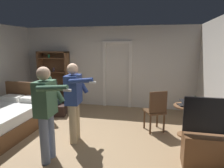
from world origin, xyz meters
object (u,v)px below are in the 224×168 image
(wooden_chair, at_px, (156,109))
(bed, at_px, (5,120))
(suitcase_small, at_px, (56,110))
(tv_flatscreen, at_px, (213,147))
(suitcase_dark, at_px, (51,107))
(bookshelf, at_px, (54,76))
(laptop, at_px, (187,104))
(side_table, at_px, (186,116))
(bottle_on_table, at_px, (195,102))
(person_striped_shirt, at_px, (74,98))
(person_blue_shirt, at_px, (46,109))

(wooden_chair, bearing_deg, bed, -167.79)
(wooden_chair, bearing_deg, suitcase_small, 168.86)
(tv_flatscreen, height_order, suitcase_dark, tv_flatscreen)
(bookshelf, bearing_deg, laptop, -23.17)
(tv_flatscreen, xyz_separation_m, side_table, (-0.25, 1.18, 0.10))
(bookshelf, distance_m, wooden_chair, 3.77)
(side_table, bearing_deg, bookshelf, 157.42)
(bookshelf, distance_m, laptop, 4.37)
(side_table, relative_size, bottle_on_table, 2.88)
(person_striped_shirt, bearing_deg, tv_flatscreen, -9.35)
(suitcase_small, bearing_deg, bed, -127.04)
(bookshelf, xyz_separation_m, person_striped_shirt, (1.73, -2.44, -0.03))
(person_blue_shirt, bearing_deg, side_table, 31.61)
(bed, bearing_deg, tv_flatscreen, -6.64)
(side_table, xyz_separation_m, person_blue_shirt, (-2.49, -1.53, 0.48))
(suitcase_dark, height_order, suitcase_small, suitcase_dark)
(laptop, height_order, person_blue_shirt, person_blue_shirt)
(bed, bearing_deg, laptop, 8.95)
(bookshelf, xyz_separation_m, person_blue_shirt, (1.55, -3.21, -0.03))
(person_blue_shirt, bearing_deg, wooden_chair, 41.03)
(bed, bearing_deg, suitcase_small, 64.75)
(bookshelf, xyz_separation_m, bottle_on_table, (4.17, -1.76, -0.17))
(laptop, height_order, person_striped_shirt, person_striped_shirt)
(bed, distance_m, laptop, 4.14)
(tv_flatscreen, height_order, wooden_chair, tv_flatscreen)
(tv_flatscreen, relative_size, suitcase_dark, 2.27)
(person_blue_shirt, bearing_deg, suitcase_dark, 118.12)
(wooden_chair, distance_m, person_blue_shirt, 2.45)
(side_table, bearing_deg, suitcase_dark, 169.44)
(suitcase_small, bearing_deg, wooden_chair, -22.93)
(side_table, distance_m, person_blue_shirt, 2.96)
(tv_flatscreen, height_order, person_blue_shirt, person_blue_shirt)
(tv_flatscreen, xyz_separation_m, bottle_on_table, (-0.11, 1.10, 0.44))
(tv_flatscreen, distance_m, wooden_chair, 1.55)
(bed, distance_m, person_striped_shirt, 1.89)
(bookshelf, height_order, tv_flatscreen, bookshelf)
(bookshelf, bearing_deg, suitcase_dark, -69.84)
(bottle_on_table, xyz_separation_m, suitcase_dark, (-3.81, 0.76, -0.58))
(bed, bearing_deg, wooden_chair, 12.21)
(laptop, bearing_deg, wooden_chair, 171.07)
(suitcase_small, bearing_deg, suitcase_dark, 148.66)
(side_table, relative_size, person_striped_shirt, 0.42)
(tv_flatscreen, bearing_deg, bookshelf, 146.26)
(bed, xyz_separation_m, suitcase_dark, (0.41, 1.36, -0.08))
(tv_flatscreen, height_order, suitcase_small, tv_flatscreen)
(bed, bearing_deg, suitcase_dark, 73.26)
(bookshelf, height_order, suitcase_small, bookshelf)
(side_table, bearing_deg, laptop, -112.98)
(bookshelf, relative_size, suitcase_dark, 3.41)
(bed, height_order, tv_flatscreen, tv_flatscreen)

